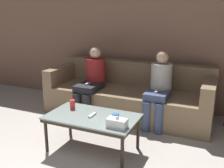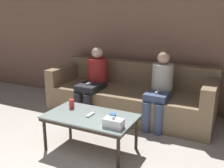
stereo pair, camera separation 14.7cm
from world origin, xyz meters
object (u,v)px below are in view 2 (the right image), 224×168
object	(u,v)px
coffee_table	(90,119)
cup_near_right	(72,104)
cup_near_left	(113,118)
game_remote	(90,115)
couch	(130,96)
seated_person_left_end	(94,79)
seated_person_mid_left	(160,87)
tissue_box	(114,123)

from	to	relation	value
coffee_table	cup_near_right	xyz separation A→B (m)	(-0.35, 0.11, 0.10)
cup_near_left	game_remote	xyz separation A→B (m)	(-0.33, 0.05, -0.04)
couch	coffee_table	xyz separation A→B (m)	(0.02, -1.31, 0.11)
cup_near_left	cup_near_right	bearing A→B (deg)	166.50
seated_person_left_end	seated_person_mid_left	world-z (taller)	seated_person_mid_left
couch	cup_near_left	xyz separation A→B (m)	(0.35, -1.36, 0.20)
couch	game_remote	xyz separation A→B (m)	(0.02, -1.31, 0.16)
cup_near_right	game_remote	distance (m)	0.37
cup_near_left	seated_person_mid_left	xyz separation A→B (m)	(0.21, 1.15, 0.09)
game_remote	seated_person_left_end	bearing A→B (deg)	117.92
coffee_table	game_remote	bearing A→B (deg)	-90.00
seated_person_left_end	tissue_box	bearing A→B (deg)	-52.29
game_remote	coffee_table	bearing A→B (deg)	90.00
tissue_box	game_remote	xyz separation A→B (m)	(-0.40, 0.18, -0.04)
cup_near_right	tissue_box	size ratio (longest dim) A/B	0.53
cup_near_left	seated_person_mid_left	distance (m)	1.17
cup_near_left	tissue_box	size ratio (longest dim) A/B	0.45
couch	game_remote	size ratio (longest dim) A/B	17.91
cup_near_left	cup_near_right	world-z (taller)	cup_near_right
game_remote	seated_person_left_end	size ratio (longest dim) A/B	0.14
coffee_table	cup_near_left	size ratio (longest dim) A/B	11.06
cup_near_right	couch	bearing A→B (deg)	74.66
couch	cup_near_left	world-z (taller)	couch
game_remote	tissue_box	bearing A→B (deg)	-23.82
coffee_table	game_remote	xyz separation A→B (m)	(0.00, -0.00, 0.05)
seated_person_mid_left	couch	bearing A→B (deg)	158.99
cup_near_left	game_remote	size ratio (longest dim) A/B	0.66
game_remote	cup_near_left	bearing A→B (deg)	-9.01
couch	seated_person_left_end	bearing A→B (deg)	-157.77
tissue_box	game_remote	bearing A→B (deg)	156.18
couch	tissue_box	xyz separation A→B (m)	(0.42, -1.49, 0.20)
cup_near_left	seated_person_left_end	size ratio (longest dim) A/B	0.09
coffee_table	couch	bearing A→B (deg)	90.74
coffee_table	seated_person_left_end	world-z (taller)	seated_person_left_end
cup_near_left	game_remote	bearing A→B (deg)	170.99
couch	seated_person_mid_left	distance (m)	0.66
cup_near_right	tissue_box	distance (m)	0.80
cup_near_left	seated_person_left_end	world-z (taller)	seated_person_left_end
couch	coffee_table	bearing A→B (deg)	-89.26
cup_near_right	game_remote	bearing A→B (deg)	-17.60
tissue_box	cup_near_right	bearing A→B (deg)	159.00
coffee_table	tissue_box	distance (m)	0.45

